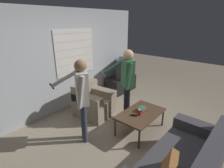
{
  "coord_description": "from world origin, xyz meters",
  "views": [
    {
      "loc": [
        -2.56,
        -1.72,
        2.27
      ],
      "look_at": [
        0.05,
        0.53,
        1.0
      ],
      "focal_mm": 28.0,
      "sensor_mm": 36.0,
      "label": 1
    }
  ],
  "objects_px": {
    "coffee_table": "(141,114)",
    "person_right_standing": "(127,77)",
    "armchair_beige": "(93,102)",
    "tv": "(121,68)",
    "person_left_standing": "(81,92)",
    "book_stack": "(142,109)",
    "soda_can": "(139,112)",
    "spare_remote": "(134,115)"
  },
  "relations": [
    {
      "from": "armchair_beige",
      "to": "person_right_standing",
      "type": "distance_m",
      "value": 1.11
    },
    {
      "from": "person_right_standing",
      "to": "soda_can",
      "type": "distance_m",
      "value": 0.85
    },
    {
      "from": "book_stack",
      "to": "person_left_standing",
      "type": "bearing_deg",
      "value": 148.12
    },
    {
      "from": "armchair_beige",
      "to": "book_stack",
      "type": "height_order",
      "value": "armchair_beige"
    },
    {
      "from": "person_right_standing",
      "to": "book_stack",
      "type": "xyz_separation_m",
      "value": [
        -0.13,
        -0.51,
        -0.59
      ]
    },
    {
      "from": "coffee_table",
      "to": "person_right_standing",
      "type": "height_order",
      "value": "person_right_standing"
    },
    {
      "from": "soda_can",
      "to": "spare_remote",
      "type": "height_order",
      "value": "soda_can"
    },
    {
      "from": "person_right_standing",
      "to": "coffee_table",
      "type": "bearing_deg",
      "value": -166.86
    },
    {
      "from": "person_right_standing",
      "to": "tv",
      "type": "bearing_deg",
      "value": -13.36
    },
    {
      "from": "coffee_table",
      "to": "soda_can",
      "type": "relative_size",
      "value": 8.43
    },
    {
      "from": "book_stack",
      "to": "armchair_beige",
      "type": "bearing_deg",
      "value": 100.48
    },
    {
      "from": "coffee_table",
      "to": "person_left_standing",
      "type": "xyz_separation_m",
      "value": [
        -0.99,
        0.68,
        0.63
      ]
    },
    {
      "from": "armchair_beige",
      "to": "person_right_standing",
      "type": "relative_size",
      "value": 0.54
    },
    {
      "from": "book_stack",
      "to": "coffee_table",
      "type": "bearing_deg",
      "value": -167.33
    },
    {
      "from": "person_right_standing",
      "to": "book_stack",
      "type": "height_order",
      "value": "person_right_standing"
    },
    {
      "from": "armchair_beige",
      "to": "coffee_table",
      "type": "height_order",
      "value": "armchair_beige"
    },
    {
      "from": "book_stack",
      "to": "spare_remote",
      "type": "relative_size",
      "value": 1.72
    },
    {
      "from": "person_right_standing",
      "to": "spare_remote",
      "type": "relative_size",
      "value": 12.62
    },
    {
      "from": "armchair_beige",
      "to": "coffee_table",
      "type": "bearing_deg",
      "value": 90.02
    },
    {
      "from": "soda_can",
      "to": "book_stack",
      "type": "bearing_deg",
      "value": 14.98
    },
    {
      "from": "tv",
      "to": "person_right_standing",
      "type": "xyz_separation_m",
      "value": [
        -1.3,
        -1.19,
        0.26
      ]
    },
    {
      "from": "coffee_table",
      "to": "person_right_standing",
      "type": "xyz_separation_m",
      "value": [
        0.2,
        0.52,
        0.67
      ]
    },
    {
      "from": "person_right_standing",
      "to": "soda_can",
      "type": "bearing_deg",
      "value": -174.52
    },
    {
      "from": "coffee_table",
      "to": "spare_remote",
      "type": "bearing_deg",
      "value": 169.23
    },
    {
      "from": "person_right_standing",
      "to": "spare_remote",
      "type": "distance_m",
      "value": 0.88
    },
    {
      "from": "coffee_table",
      "to": "person_right_standing",
      "type": "bearing_deg",
      "value": 68.94
    },
    {
      "from": "armchair_beige",
      "to": "spare_remote",
      "type": "height_order",
      "value": "armchair_beige"
    },
    {
      "from": "armchair_beige",
      "to": "book_stack",
      "type": "xyz_separation_m",
      "value": [
        0.23,
        -1.26,
        0.14
      ]
    },
    {
      "from": "armchair_beige",
      "to": "person_left_standing",
      "type": "height_order",
      "value": "person_left_standing"
    },
    {
      "from": "coffee_table",
      "to": "person_left_standing",
      "type": "relative_size",
      "value": 0.65
    },
    {
      "from": "armchair_beige",
      "to": "soda_can",
      "type": "height_order",
      "value": "armchair_beige"
    },
    {
      "from": "tv",
      "to": "person_left_standing",
      "type": "height_order",
      "value": "person_left_standing"
    },
    {
      "from": "coffee_table",
      "to": "spare_remote",
      "type": "relative_size",
      "value": 7.99
    },
    {
      "from": "armchair_beige",
      "to": "person_right_standing",
      "type": "bearing_deg",
      "value": 108.45
    },
    {
      "from": "tv",
      "to": "soda_can",
      "type": "relative_size",
      "value": 6.14
    },
    {
      "from": "book_stack",
      "to": "tv",
      "type": "bearing_deg",
      "value": 49.92
    },
    {
      "from": "tv",
      "to": "book_stack",
      "type": "distance_m",
      "value": 2.24
    },
    {
      "from": "armchair_beige",
      "to": "tv",
      "type": "bearing_deg",
      "value": -172.45
    },
    {
      "from": "armchair_beige",
      "to": "person_left_standing",
      "type": "relative_size",
      "value": 0.55
    },
    {
      "from": "tv",
      "to": "person_left_standing",
      "type": "relative_size",
      "value": 0.47
    },
    {
      "from": "book_stack",
      "to": "soda_can",
      "type": "relative_size",
      "value": 1.81
    },
    {
      "from": "armchair_beige",
      "to": "spare_remote",
      "type": "bearing_deg",
      "value": 81.09
    }
  ]
}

